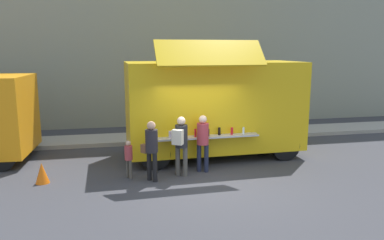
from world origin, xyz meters
TOP-DOWN VIEW (x-y plane):
  - ground_plane at (0.00, 0.00)m, footprint 60.00×60.00m
  - curb_strip at (-3.23, 5.18)m, footprint 28.00×1.60m
  - building_behind at (-2.23, 9.08)m, footprint 32.00×2.40m
  - food_truck_main at (0.78, 2.56)m, footprint 5.60×3.18m
  - traffic_cone_orange at (-4.31, 0.96)m, footprint 0.36×0.36m
  - trash_bin at (4.27, 4.88)m, footprint 0.60×0.60m
  - customer_front_ordering at (0.04, 1.01)m, footprint 0.34×0.34m
  - customer_mid_with_backpack at (-0.64, 0.74)m, footprint 0.48×0.54m
  - customer_rear_waiting at (-1.47, 0.55)m, footprint 0.45×0.49m
  - child_near_queue at (-2.06, 0.89)m, footprint 0.22×0.22m

SIDE VIEW (x-z plane):
  - ground_plane at x=0.00m, z-range 0.00..0.00m
  - curb_strip at x=-3.23m, z-range 0.00..0.15m
  - traffic_cone_orange at x=-4.31m, z-range 0.00..0.55m
  - trash_bin at x=4.27m, z-range 0.00..1.02m
  - child_near_queue at x=-2.06m, z-range 0.10..1.16m
  - customer_rear_waiting at x=-1.47m, z-range 0.15..1.78m
  - customer_front_ordering at x=0.04m, z-range 0.16..1.81m
  - customer_mid_with_backpack at x=-0.64m, z-range 0.19..1.86m
  - food_truck_main at x=0.78m, z-range -0.19..3.54m
  - building_behind at x=-2.23m, z-range 0.00..10.98m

